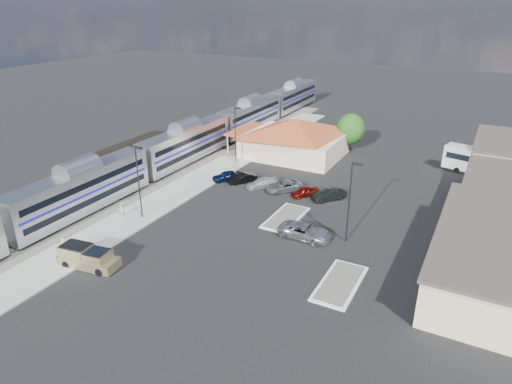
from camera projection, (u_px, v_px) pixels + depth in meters
The scene contains 23 objects.
ground at pixel (248, 218), 54.22m from camera, with size 280.00×280.00×0.00m, color black.
railbed at pixel (153, 168), 69.73m from camera, with size 16.00×100.00×0.12m, color #4C4944.
platform at pixel (194, 183), 64.22m from camera, with size 5.50×92.00×0.18m, color gray.
passenger_train at pixel (186, 145), 71.18m from camera, with size 3.00×104.00×5.55m.
freight_cars at pixel (134, 155), 69.74m from camera, with size 2.80×46.00×4.00m.
station_depot at pixel (294, 137), 74.45m from camera, with size 18.35×12.24×6.20m.
traffic_island_south at pixel (286, 217), 54.08m from camera, with size 3.30×7.50×0.21m.
traffic_island_north at pixel (340, 283), 41.65m from camera, with size 3.30×7.50×0.21m.
lamp_plat_s at pixel (139, 177), 51.94m from camera, with size 1.08×0.25×9.00m.
lamp_plat_n at pixel (236, 131), 69.81m from camera, with size 1.08×0.25×9.00m.
lamp_lot at pixel (351, 196), 46.91m from camera, with size 1.08×0.25×9.00m.
tree_depot at pixel (351, 129), 75.72m from camera, with size 4.71×4.71×6.63m.
pickup_truck at pixel (88, 258), 44.03m from camera, with size 6.26×2.99×2.08m.
suv at pixel (305, 232), 49.35m from camera, with size 2.68×5.82×1.62m, color #AFB4B8.
coach_bus at pixel (487, 162), 65.83m from camera, with size 12.12×5.45×3.80m.
person_a at pixel (64, 246), 45.94m from camera, with size 0.64×0.42×1.76m, color #DEDB45.
person_b at pixel (121, 209), 54.10m from camera, with size 0.81×0.63×1.67m, color white.
parked_car_a at pixel (227, 176), 65.00m from camera, with size 1.67×4.15×1.41m, color #0C1D40.
parked_car_b at pixel (242, 178), 64.21m from camera, with size 1.46×4.18×1.38m, color black.
parked_car_c at pixel (262, 183), 62.61m from camera, with size 1.81×4.46×1.29m, color silver.
parked_car_d at pixel (284, 186), 61.45m from camera, with size 2.33×5.06×1.41m, color gray.
parked_car_e at pixel (305, 192), 59.86m from camera, with size 1.52×3.79×1.29m, color maroon.
parked_car_f at pixel (329, 195), 58.69m from camera, with size 1.56×4.48×1.48m, color black.
Camera 1 is at (23.60, -42.54, 24.15)m, focal length 32.00 mm.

